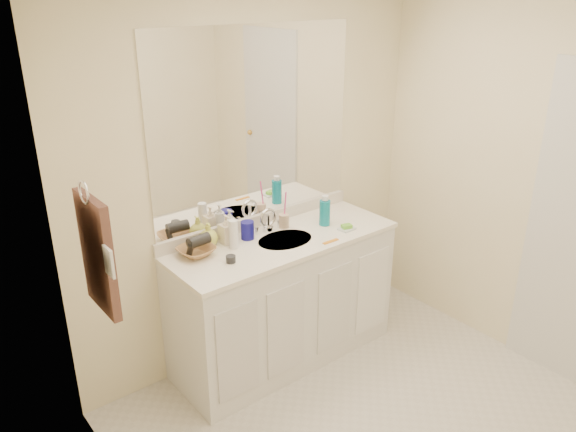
% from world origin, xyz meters
% --- Properties ---
extents(wall_back, '(2.60, 0.02, 2.40)m').
position_xyz_m(wall_back, '(0.00, 1.30, 1.20)').
color(wall_back, '#FAEEC4').
rests_on(wall_back, floor).
extents(wall_left, '(0.02, 2.60, 2.40)m').
position_xyz_m(wall_left, '(-1.30, 0.00, 1.20)').
color(wall_left, '#FAEEC4').
rests_on(wall_left, floor).
extents(wall_right, '(0.02, 2.60, 2.40)m').
position_xyz_m(wall_right, '(1.30, 0.00, 1.20)').
color(wall_right, '#FAEEC4').
rests_on(wall_right, floor).
extents(vanity_cabinet, '(1.50, 0.55, 0.85)m').
position_xyz_m(vanity_cabinet, '(0.00, 1.02, 0.42)').
color(vanity_cabinet, white).
rests_on(vanity_cabinet, floor).
extents(countertop, '(1.52, 0.57, 0.03)m').
position_xyz_m(countertop, '(0.00, 1.02, 0.86)').
color(countertop, white).
rests_on(countertop, vanity_cabinet).
extents(backsplash, '(1.52, 0.03, 0.08)m').
position_xyz_m(backsplash, '(0.00, 1.29, 0.92)').
color(backsplash, silver).
rests_on(backsplash, countertop).
extents(sink_basin, '(0.37, 0.37, 0.02)m').
position_xyz_m(sink_basin, '(0.00, 1.00, 0.87)').
color(sink_basin, beige).
rests_on(sink_basin, countertop).
extents(faucet, '(0.02, 0.02, 0.11)m').
position_xyz_m(faucet, '(0.00, 1.18, 0.94)').
color(faucet, silver).
rests_on(faucet, countertop).
extents(mirror, '(1.48, 0.01, 1.20)m').
position_xyz_m(mirror, '(0.00, 1.29, 1.56)').
color(mirror, white).
rests_on(mirror, wall_back).
extents(blue_mug, '(0.09, 0.09, 0.12)m').
position_xyz_m(blue_mug, '(-0.18, 1.16, 0.94)').
color(blue_mug, navy).
rests_on(blue_mug, countertop).
extents(tan_cup, '(0.08, 0.08, 0.09)m').
position_xyz_m(tan_cup, '(0.11, 1.16, 0.93)').
color(tan_cup, beige).
rests_on(tan_cup, countertop).
extents(toothbrush, '(0.02, 0.04, 0.20)m').
position_xyz_m(toothbrush, '(0.12, 1.16, 1.03)').
color(toothbrush, '#FF43A5').
rests_on(toothbrush, tan_cup).
extents(mouthwash_bottle, '(0.08, 0.08, 0.17)m').
position_xyz_m(mouthwash_bottle, '(0.35, 1.03, 0.97)').
color(mouthwash_bottle, '#0C7F95').
rests_on(mouthwash_bottle, countertop).
extents(soap_dish, '(0.11, 0.09, 0.01)m').
position_xyz_m(soap_dish, '(0.41, 0.87, 0.89)').
color(soap_dish, silver).
rests_on(soap_dish, countertop).
extents(green_soap, '(0.08, 0.06, 0.02)m').
position_xyz_m(green_soap, '(0.41, 0.87, 0.90)').
color(green_soap, '#6CC931').
rests_on(green_soap, soap_dish).
extents(orange_comb, '(0.12, 0.03, 0.00)m').
position_xyz_m(orange_comb, '(0.20, 0.80, 0.88)').
color(orange_comb, orange).
rests_on(orange_comb, countertop).
extents(dark_jar, '(0.07, 0.07, 0.04)m').
position_xyz_m(dark_jar, '(-0.44, 0.96, 0.90)').
color(dark_jar, '#26272B').
rests_on(dark_jar, countertop).
extents(extra_white_bottle, '(0.07, 0.07, 0.18)m').
position_xyz_m(extra_white_bottle, '(-0.32, 1.11, 0.97)').
color(extra_white_bottle, white).
rests_on(extra_white_bottle, countertop).
extents(soap_bottle_white, '(0.09, 0.09, 0.20)m').
position_xyz_m(soap_bottle_white, '(-0.26, 1.23, 0.98)').
color(soap_bottle_white, white).
rests_on(soap_bottle_white, countertop).
extents(soap_bottle_cream, '(0.08, 0.09, 0.18)m').
position_xyz_m(soap_bottle_cream, '(-0.31, 1.19, 0.97)').
color(soap_bottle_cream, '#FDECCE').
rests_on(soap_bottle_cream, countertop).
extents(soap_bottle_yellow, '(0.13, 0.13, 0.15)m').
position_xyz_m(soap_bottle_yellow, '(-0.42, 1.23, 0.95)').
color(soap_bottle_yellow, '#CED553').
rests_on(soap_bottle_yellow, countertop).
extents(wicker_basket, '(0.24, 0.24, 0.05)m').
position_xyz_m(wicker_basket, '(-0.55, 1.16, 0.91)').
color(wicker_basket, '#9A6B3E').
rests_on(wicker_basket, countertop).
extents(hair_dryer, '(0.14, 0.08, 0.07)m').
position_xyz_m(hair_dryer, '(-0.53, 1.16, 0.97)').
color(hair_dryer, black).
rests_on(hair_dryer, wicker_basket).
extents(towel_ring, '(0.01, 0.11, 0.11)m').
position_xyz_m(towel_ring, '(-1.27, 0.77, 1.55)').
color(towel_ring, silver).
rests_on(towel_ring, wall_left).
extents(hand_towel, '(0.04, 0.32, 0.55)m').
position_xyz_m(hand_towel, '(-1.25, 0.77, 1.25)').
color(hand_towel, '#3D2621').
rests_on(hand_towel, towel_ring).
extents(switch_plate, '(0.01, 0.08, 0.13)m').
position_xyz_m(switch_plate, '(-1.27, 0.57, 1.30)').
color(switch_plate, silver).
rests_on(switch_plate, wall_left).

